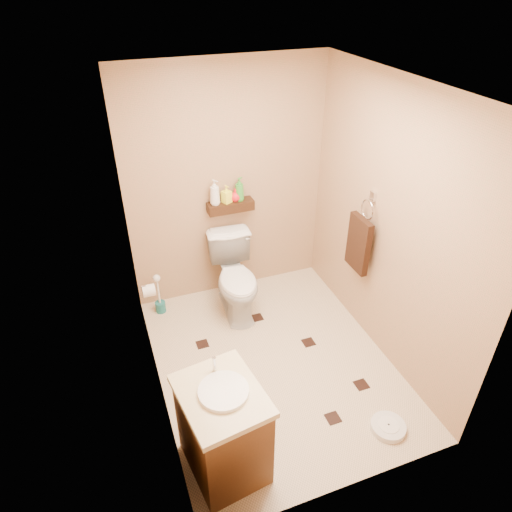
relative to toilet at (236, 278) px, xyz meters
name	(u,v)px	position (x,y,z in m)	size (l,w,h in m)	color
ground	(273,362)	(0.07, -0.83, -0.39)	(2.50, 2.50, 0.00)	beige
wall_back	(228,186)	(0.07, 0.42, 0.81)	(2.00, 0.04, 2.40)	tan
wall_front	(364,365)	(0.07, -2.08, 0.81)	(2.00, 0.04, 2.40)	tan
wall_left	(144,277)	(-0.93, -0.83, 0.81)	(0.04, 2.50, 2.40)	tan
wall_right	(388,228)	(1.07, -0.83, 0.81)	(0.04, 2.50, 2.40)	tan
ceiling	(281,87)	(0.07, -0.83, 2.01)	(2.00, 2.50, 0.02)	white
wall_shelf	(231,206)	(0.07, 0.34, 0.63)	(0.46, 0.14, 0.10)	#3A210F
floor_accents	(282,363)	(0.13, -0.87, -0.39)	(1.26, 1.46, 0.01)	black
toilet	(236,278)	(0.00, 0.00, 0.00)	(0.44, 0.77, 0.79)	white
vanity	(223,429)	(-0.63, -1.63, 0.00)	(0.59, 0.68, 0.87)	brown
bathroom_scale	(388,427)	(0.64, -1.79, -0.37)	(0.30, 0.30, 0.05)	silver
toilet_brush	(159,299)	(-0.75, 0.24, -0.23)	(0.10, 0.10, 0.46)	#1A6769
towel_ring	(359,241)	(0.98, -0.58, 0.55)	(0.12, 0.30, 0.76)	silver
toilet_paper	(149,291)	(-0.87, -0.18, 0.21)	(0.12, 0.11, 0.12)	silver
bottle_a	(215,192)	(-0.08, 0.34, 0.80)	(0.10, 0.10, 0.25)	white
bottle_b	(227,194)	(0.03, 0.34, 0.77)	(0.08, 0.08, 0.18)	#FBFC35
bottle_c	(235,195)	(0.12, 0.34, 0.74)	(0.10, 0.10, 0.13)	red
bottle_d	(239,189)	(0.16, 0.34, 0.80)	(0.09, 0.09, 0.24)	green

